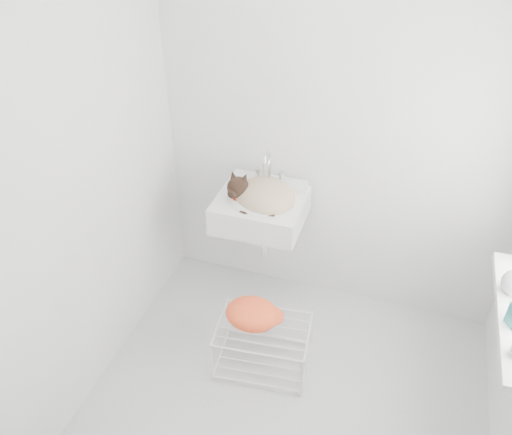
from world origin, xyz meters
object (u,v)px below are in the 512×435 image
(wire_rack, at_px, (263,347))
(bottle_c, at_px, (512,292))
(cat, at_px, (262,195))
(sink, at_px, (261,198))

(wire_rack, distance_m, bottle_c, 1.40)
(cat, distance_m, wire_rack, 0.91)
(wire_rack, bearing_deg, sink, 109.78)
(sink, xyz_separation_m, cat, (0.01, -0.02, 0.04))
(wire_rack, height_order, bottle_c, bottle_c)
(sink, xyz_separation_m, wire_rack, (0.19, -0.52, -0.70))
(sink, bearing_deg, wire_rack, -70.22)
(bottle_c, bearing_deg, cat, 164.56)
(sink, relative_size, cat, 1.27)
(sink, distance_m, cat, 0.04)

